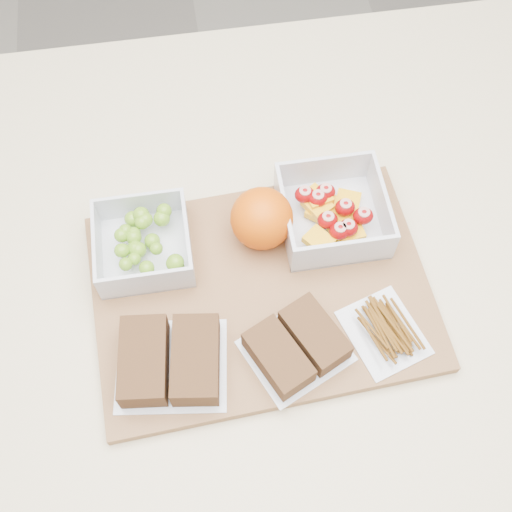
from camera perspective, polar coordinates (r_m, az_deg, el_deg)
The scene contains 9 objects.
ground at distance 1.69m, azimuth 0.46°, elevation -15.26°, with size 4.00×4.00×0.00m, color gray.
counter at distance 1.26m, azimuth 0.61°, elevation -10.76°, with size 1.20×0.90×0.90m, color beige.
cutting_board at distance 0.82m, azimuth 0.48°, elevation -3.20°, with size 0.42×0.30×0.02m, color olive.
grape_container at distance 0.83m, azimuth -9.89°, elevation 1.14°, with size 0.12×0.12×0.05m.
fruit_container at distance 0.84m, azimuth 6.80°, elevation 3.78°, with size 0.13×0.13×0.06m.
orange at distance 0.81m, azimuth 0.51°, elevation 3.36°, with size 0.08×0.08×0.08m, color #EC5905.
sandwich_bag_left at distance 0.76m, azimuth -7.65°, elevation -9.20°, with size 0.14×0.13×0.04m.
sandwich_bag_center at distance 0.76m, azimuth 3.62°, elevation -8.01°, with size 0.14×0.14×0.03m.
pretzel_bag at distance 0.79m, azimuth 11.41°, elevation -6.43°, with size 0.11×0.12×0.02m.
Camera 1 is at (-0.07, -0.36, 1.65)m, focal length 45.00 mm.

